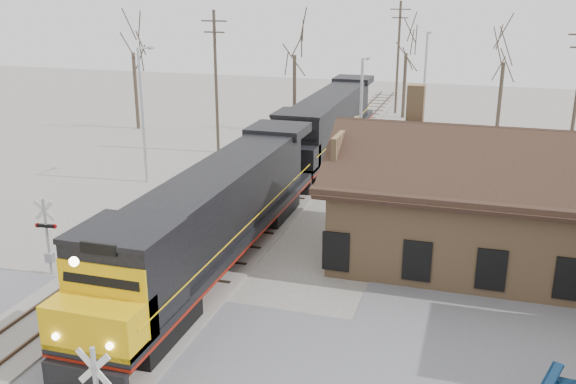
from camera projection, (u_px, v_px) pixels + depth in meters
name	position (u px, v px, depth m)	size (l,w,h in m)	color
ground	(133.00, 352.00, 22.64)	(140.00, 140.00, 0.00)	#A29D92
road	(133.00, 352.00, 22.64)	(60.00, 9.00, 0.03)	slate
track_main	(268.00, 214.00, 36.28)	(3.40, 90.00, 0.24)	#A29D92
track_siding	(196.00, 206.00, 37.53)	(3.40, 90.00, 0.24)	#A29D92
depot	(494.00, 212.00, 29.50)	(15.20, 9.31, 7.90)	#99754F
locomotive_lead	(212.00, 219.00, 28.45)	(3.18, 21.32, 4.74)	black
locomotive_trailing	(327.00, 124.00, 48.10)	(3.18, 21.32, 4.48)	black
crossbuck_far	(48.00, 239.00, 28.29)	(1.02, 0.27, 3.56)	#A5A8AD
streetlight_a	(143.00, 108.00, 41.04)	(0.25, 2.04, 8.71)	#A5A8AD
streetlight_b	(361.00, 117.00, 39.31)	(0.25, 2.04, 8.26)	#A5A8AD
streetlight_c	(425.00, 84.00, 49.79)	(0.25, 2.04, 9.07)	#A5A8AD
utility_pole_a	(216.00, 80.00, 48.26)	(2.00, 0.24, 10.70)	#382D23
utility_pole_b	(398.00, 56.00, 63.61)	(2.00, 0.24, 11.00)	#382D23
utility_pole_c	(576.00, 98.00, 42.10)	(2.00, 0.24, 10.18)	#382D23
tree_a	(132.00, 40.00, 55.92)	(4.52, 4.52, 11.07)	#382D23
tree_b	(295.00, 42.00, 54.89)	(4.45, 4.45, 10.90)	#382D23
tree_c	(407.00, 42.00, 60.98)	(4.15, 4.15, 10.18)	#382D23
tree_d	(505.00, 50.00, 53.17)	(4.18, 4.18, 10.25)	#382D23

